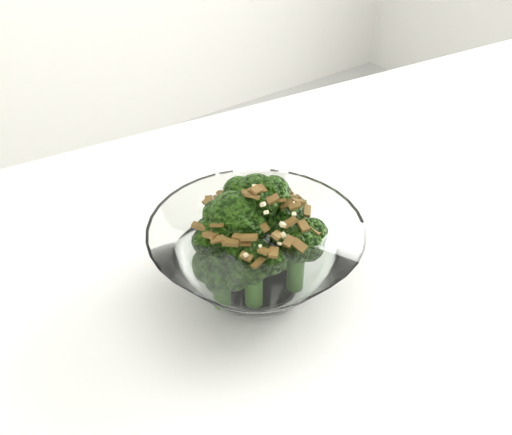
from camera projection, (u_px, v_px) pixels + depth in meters
table at (449, 286)px, 0.65m from camera, size 1.28×0.93×0.75m
broccoli_dish at (255, 251)px, 0.53m from camera, size 0.20×0.20×0.12m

